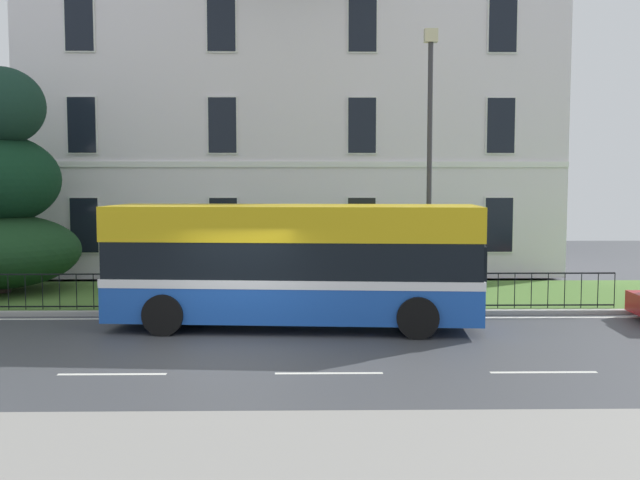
# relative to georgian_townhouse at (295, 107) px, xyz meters

# --- Properties ---
(ground_plane) EXTENTS (60.00, 56.00, 0.18)m
(ground_plane) POSITION_rel_georgian_townhouse_xyz_m (-1.09, -14.30, -6.60)
(ground_plane) COLOR #3F4147
(georgian_townhouse) EXTENTS (19.69, 10.16, 12.88)m
(georgian_townhouse) POSITION_rel_georgian_townhouse_xyz_m (0.00, 0.00, 0.00)
(georgian_townhouse) COLOR white
(georgian_townhouse) RESTS_ON ground_plane
(iron_verge_railing) EXTENTS (17.71, 0.04, 0.97)m
(iron_verge_railing) POSITION_rel_georgian_townhouse_xyz_m (0.00, -11.02, -5.97)
(iron_verge_railing) COLOR black
(iron_verge_railing) RESTS_ON ground_plane
(single_decker_bus) EXTENTS (9.03, 3.12, 2.97)m
(single_decker_bus) POSITION_rel_georgian_townhouse_xyz_m (0.20, -12.89, -5.02)
(single_decker_bus) COLOR #1C50B5
(single_decker_bus) RESTS_ON ground_plane
(street_lamp_post) EXTENTS (0.36, 0.24, 7.58)m
(street_lamp_post) POSITION_rel_georgian_townhouse_xyz_m (3.90, -10.20, -2.18)
(street_lamp_post) COLOR #333338
(street_lamp_post) RESTS_ON ground_plane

